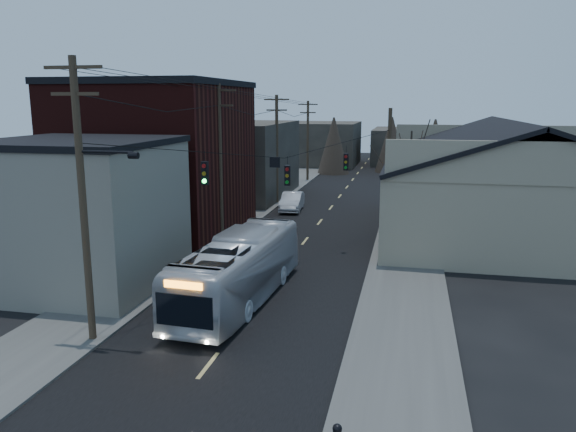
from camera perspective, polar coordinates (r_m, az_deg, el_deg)
name	(u,v)px	position (r m, az deg, el deg)	size (l,w,h in m)	color
ground	(186,395)	(18.56, -10.36, -17.44)	(160.00, 160.00, 0.00)	black
road_surface	(328,212)	(46.24, 4.04, 0.41)	(9.00, 110.00, 0.02)	black
sidewalk_left	(252,208)	(47.59, -3.73, 0.79)	(4.00, 110.00, 0.12)	#474744
sidewalk_right	(408,215)	(45.77, 12.11, 0.12)	(4.00, 110.00, 0.12)	#474744
building_clapboard	(81,216)	(29.02, -20.25, 0.04)	(8.00, 8.00, 7.00)	gray
building_brick	(159,161)	(38.82, -12.95, 5.45)	(10.00, 12.00, 10.00)	black
building_left_far	(238,160)	(53.64, -5.09, 5.71)	(9.00, 14.00, 7.00)	#2F2B25
warehouse	(507,195)	(40.90, 21.35, 1.99)	(16.16, 20.60, 7.73)	gray
building_far_left	(322,144)	(81.09, 3.50, 7.35)	(10.00, 12.00, 6.00)	#2F2B25
building_far_right	(415,146)	(85.14, 12.77, 6.96)	(12.00, 14.00, 5.00)	#2F2B25
bare_tree	(409,190)	(35.30, 12.21, 2.61)	(0.40, 0.40, 7.20)	black
utility_lines	(273,158)	(40.41, -1.49, 5.91)	(11.24, 45.28, 10.50)	#382B1E
bus	(239,270)	(25.41, -5.03, -5.44)	(2.57, 10.98, 3.06)	#B6BBC3
parked_car	(292,202)	(46.65, 0.41, 1.48)	(1.61, 4.63, 1.53)	#B5B8BE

